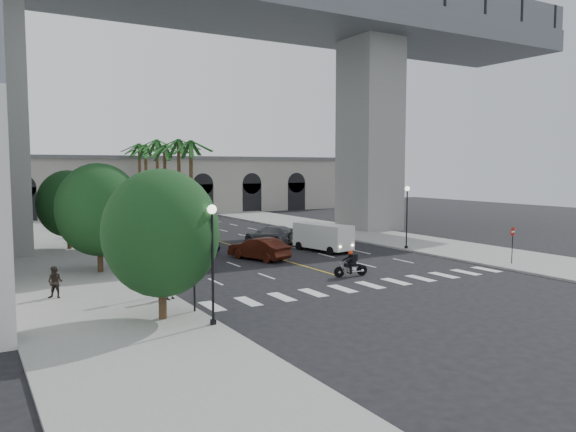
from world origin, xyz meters
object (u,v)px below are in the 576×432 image
Objects in this scene: lamp_post_left_near at (212,254)px; motorcycle_rider at (352,265)px; car_a at (324,241)px; pedestrian_b at (55,282)px; lamp_post_left_far at (104,217)px; lamp_post_right at (407,212)px; car_b at (259,249)px; traffic_signal_near at (194,262)px; cargo_van at (323,236)px; car_c at (183,258)px; car_d at (271,235)px; traffic_signal_far at (167,251)px; do_not_enter_sign at (513,238)px; pedestrian_a at (170,281)px; car_e at (192,242)px.

motorcycle_rider is (12.05, 6.18, -2.46)m from lamp_post_left_near.
pedestrian_b is (-22.50, -8.56, 0.32)m from car_a.
lamp_post_left_far is 24.16m from lamp_post_right.
car_b is at bearing 5.80° from car_a.
traffic_signal_near is 2.19× the size of pedestrian_b.
cargo_van is (16.29, 13.41, -1.25)m from traffic_signal_near.
lamp_post_right reaches higher than motorcycle_rider.
car_d reaches higher than car_c.
traffic_signal_far is 1.33× the size of do_not_enter_sign.
car_c is at bearing 174.93° from lamp_post_right.
lamp_post_left_near reaches higher than motorcycle_rider.
traffic_signal_far reaches higher than car_c.
lamp_post_left_far reaches higher than pedestrian_a.
lamp_post_right is 13.26m from car_b.
lamp_post_right reaches higher than cargo_van.
lamp_post_left_near is at bearing -145.43° from motorcycle_rider.
traffic_signal_far reaches higher than pedestrian_b.
pedestrian_a is at bearing 160.81° from do_not_enter_sign.
lamp_post_left_far is at bearing 136.51° from motorcycle_rider.
lamp_post_right is at bearing 40.91° from pedestrian_b.
traffic_signal_far is 0.65× the size of car_d.
car_d is 2.06× the size of do_not_enter_sign.
traffic_signal_far is at bearing 70.11° from car_c.
lamp_post_left_near is 2.60m from traffic_signal_near.
lamp_post_right is at bearing -34.59° from cargo_van.
traffic_signal_near is 1.91× the size of pedestrian_a.
lamp_post_left_near reaches higher than traffic_signal_near.
lamp_post_left_near is 2.80× the size of pedestrian_a.
traffic_signal_far is at bearing 26.33° from car_d.
lamp_post_left_far reaches higher than motorcycle_rider.
cargo_van is (6.49, 1.01, 0.43)m from car_b.
do_not_enter_sign is (6.89, -13.54, 1.33)m from car_a.
lamp_post_left_far reaches higher than car_b.
traffic_signal_near is 1.00× the size of traffic_signal_far.
lamp_post_right is 7.38m from car_a.
car_e is (6.70, 18.23, -1.66)m from traffic_signal_near.
cargo_van is (16.39, -5.09, -1.96)m from lamp_post_left_far.
car_e is at bearing 69.83° from traffic_signal_near.
car_b is 1.01× the size of car_e.
lamp_post_left_near is 1.47× the size of traffic_signal_far.
pedestrian_b is (-5.20, -12.36, -2.24)m from lamp_post_left_far.
motorcycle_rider is 10.66m from cargo_van.
car_a is (17.31, -3.79, -2.56)m from lamp_post_left_far.
traffic_signal_far is (0.10, -14.50, -0.71)m from lamp_post_left_far.
traffic_signal_near is 8.25m from pedestrian_b.
lamp_post_left_near is 1.47× the size of traffic_signal_near.
do_not_enter_sign is (12.15, -2.52, 1.23)m from motorcycle_rider.
traffic_signal_near is at bearing 77.70° from car_c.
pedestrian_b is 29.82m from do_not_enter_sign.
traffic_signal_far is at bearing 20.34° from car_a.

